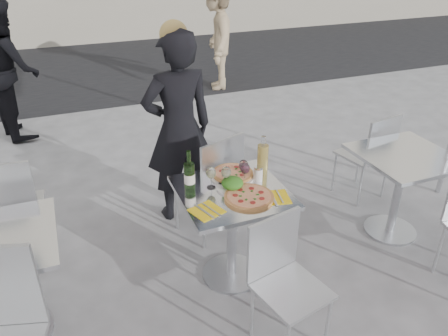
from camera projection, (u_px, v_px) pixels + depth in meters
name	position (u px, v px, depth m)	size (l,w,h in m)	color
ground	(231.00, 274.00, 3.33)	(80.00, 80.00, 0.00)	slate
street_asphalt	(106.00, 65.00, 8.65)	(24.00, 5.00, 0.00)	black
main_table	(232.00, 216.00, 3.08)	(0.72, 0.72, 0.75)	#B7BABF
side_table_right	(401.00, 177.00, 3.56)	(0.72, 0.72, 0.75)	#B7BABF
chair_far	(213.00, 179.00, 3.51)	(0.55, 0.56, 0.94)	silver
chair_near	(283.00, 272.00, 2.62)	(0.46, 0.47, 0.85)	silver
side_chair_lfar	(8.00, 207.00, 3.12)	(0.47, 0.48, 0.97)	silver
side_chair_rfar	(371.00, 150.00, 4.06)	(0.46, 0.47, 0.87)	silver
woman_diner	(179.00, 129.00, 3.68)	(0.61, 0.40, 1.68)	black
pedestrian_a	(8.00, 69.00, 5.30)	(0.82, 0.64, 1.68)	black
pedestrian_b	(217.00, 36.00, 6.97)	(1.10, 0.63, 1.70)	tan
pizza_near	(249.00, 197.00, 2.89)	(0.33, 0.33, 0.02)	#BC8849
pizza_far	(233.00, 174.00, 3.15)	(0.34, 0.34, 0.03)	white
salad_plate	(232.00, 184.00, 2.98)	(0.22, 0.22, 0.09)	white
wine_bottle	(189.00, 175.00, 2.93)	(0.07, 0.07, 0.29)	#26481B
carafe	(263.00, 158.00, 3.15)	(0.08, 0.08, 0.29)	#D9C05C
sugar_shaker	(258.00, 174.00, 3.08)	(0.06, 0.06, 0.11)	white
wineglass_white_a	(211.00, 174.00, 2.96)	(0.07, 0.07, 0.16)	white
wineglass_white_b	(226.00, 173.00, 2.97)	(0.07, 0.07, 0.16)	white
wineglass_red_a	(245.00, 169.00, 3.02)	(0.07, 0.07, 0.16)	white
wineglass_red_b	(244.00, 166.00, 3.06)	(0.07, 0.07, 0.16)	white
napkin_left	(207.00, 211.00, 2.76)	(0.23, 0.23, 0.01)	yellow
napkin_right	(275.00, 197.00, 2.90)	(0.21, 0.21, 0.01)	yellow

